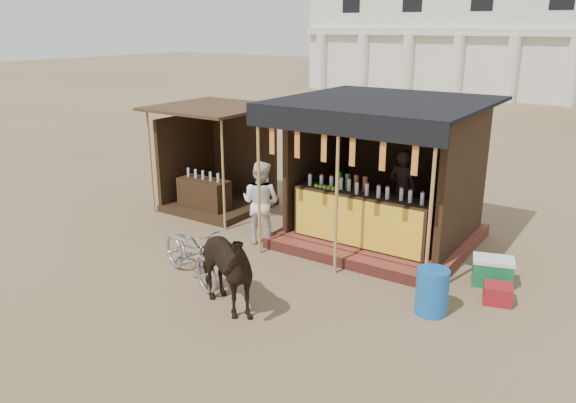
# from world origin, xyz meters

# --- Properties ---
(ground) EXTENTS (120.00, 120.00, 0.00)m
(ground) POSITION_xyz_m (0.00, 0.00, 0.00)
(ground) COLOR #846B4C
(ground) RESTS_ON ground
(main_stall) EXTENTS (3.60, 3.61, 2.78)m
(main_stall) POSITION_xyz_m (1.01, 3.36, 1.02)
(main_stall) COLOR brown
(main_stall) RESTS_ON ground
(secondary_stall) EXTENTS (2.40, 2.40, 2.38)m
(secondary_stall) POSITION_xyz_m (-3.17, 3.24, 0.85)
(secondary_stall) COLOR #321F12
(secondary_stall) RESTS_ON ground
(cow) EXTENTS (1.74, 1.21, 1.34)m
(cow) POSITION_xyz_m (0.23, -0.53, 0.67)
(cow) COLOR black
(cow) RESTS_ON ground
(motorbike) EXTENTS (1.94, 1.25, 0.96)m
(motorbike) POSITION_xyz_m (-0.87, -0.02, 0.48)
(motorbike) COLOR #9D9BA4
(motorbike) RESTS_ON ground
(bystander) EXTENTS (0.86, 0.70, 1.64)m
(bystander) POSITION_xyz_m (-0.90, 2.00, 0.82)
(bystander) COLOR white
(bystander) RESTS_ON ground
(blue_barrel) EXTENTS (0.61, 0.61, 0.69)m
(blue_barrel) POSITION_xyz_m (2.87, 1.12, 0.35)
(blue_barrel) COLOR #165CAB
(blue_barrel) RESTS_ON ground
(red_crate) EXTENTS (0.51, 0.48, 0.29)m
(red_crate) POSITION_xyz_m (3.60, 2.00, 0.15)
(red_crate) COLOR maroon
(red_crate) RESTS_ON ground
(cooler) EXTENTS (0.74, 0.61, 0.46)m
(cooler) POSITION_xyz_m (3.35, 2.60, 0.23)
(cooler) COLOR #176A3A
(cooler) RESTS_ON ground
(background_building) EXTENTS (26.00, 7.45, 8.18)m
(background_building) POSITION_xyz_m (-2.00, 29.94, 3.98)
(background_building) COLOR silver
(background_building) RESTS_ON ground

